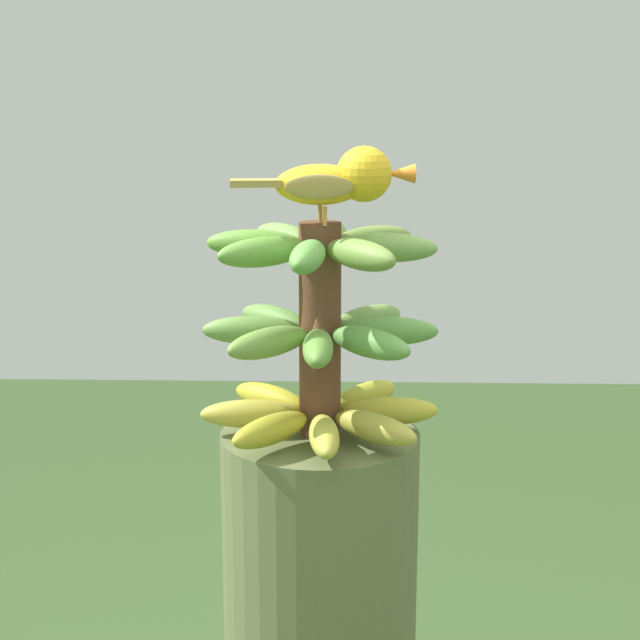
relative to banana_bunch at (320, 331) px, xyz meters
name	(u,v)px	position (x,y,z in m)	size (l,w,h in m)	color
banana_bunch	(320,331)	(0.00, 0.00, 0.00)	(0.29, 0.29, 0.26)	brown
perched_bird	(343,179)	(0.03, -0.01, 0.18)	(0.21, 0.07, 0.09)	#C68933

